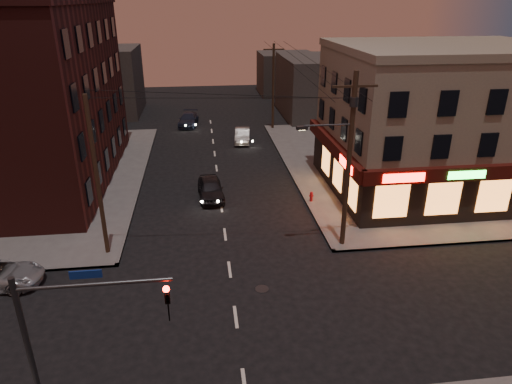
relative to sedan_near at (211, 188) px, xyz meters
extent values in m
plane|color=black|center=(0.68, -13.79, -0.74)|extent=(120.00, 120.00, 0.00)
cube|color=#514F4C|center=(18.68, 5.21, -0.67)|extent=(24.00, 28.00, 0.15)
cube|color=gray|center=(16.68, -0.29, 4.41)|extent=(15.00, 12.00, 10.00)
cube|color=gray|center=(16.68, -0.29, 9.66)|extent=(15.20, 12.20, 0.50)
cube|color=black|center=(16.68, -6.24, 1.11)|extent=(15.12, 0.25, 3.40)
cube|color=black|center=(9.23, -0.29, 1.11)|extent=(0.25, 12.12, 3.40)
cube|color=#3C0E09|center=(16.68, -6.54, 2.91)|extent=(15.60, 0.50, 0.90)
cube|color=#3C0E09|center=(8.93, -0.29, 2.91)|extent=(0.50, 12.60, 0.90)
cube|color=#FF140C|center=(11.38, -6.81, 2.91)|extent=(2.60, 0.06, 0.55)
cube|color=#26FF3F|center=(15.38, -6.81, 2.91)|extent=(2.40, 0.06, 0.50)
cube|color=#FF140C|center=(8.66, -4.09, 2.91)|extent=(0.06, 2.60, 0.55)
cube|color=orange|center=(16.08, -6.39, 1.21)|extent=(12.40, 0.08, 2.20)
cube|color=orange|center=(9.08, -1.29, 1.21)|extent=(0.08, 8.40, 2.20)
cube|color=#421715|center=(-13.82, 5.21, 5.91)|extent=(12.00, 20.00, 13.00)
cube|color=#3F3D3A|center=(14.68, 24.21, 2.76)|extent=(10.00, 12.00, 7.00)
cube|color=#3F3D3A|center=(-12.32, 28.21, 3.26)|extent=(9.00, 10.00, 8.00)
cube|color=#3F3D3A|center=(12.68, 38.21, 2.26)|extent=(8.00, 8.00, 6.00)
cylinder|color=#382619|center=(7.48, -7.99, 4.41)|extent=(0.28, 0.28, 10.00)
cube|color=#382619|center=(7.48, -7.99, 8.61)|extent=(2.40, 0.12, 0.12)
cylinder|color=#333538|center=(7.48, -7.99, 7.81)|extent=(0.44, 0.44, 0.50)
cylinder|color=#333538|center=(6.18, -7.99, 6.61)|extent=(2.60, 0.10, 0.10)
cube|color=#333538|center=(4.78, -7.99, 6.51)|extent=(0.60, 0.25, 0.18)
cube|color=#FFD88C|center=(4.78, -7.99, 6.41)|extent=(0.35, 0.15, 0.04)
cylinder|color=#382619|center=(7.48, 18.21, 3.91)|extent=(0.26, 0.26, 9.00)
cylinder|color=#382619|center=(-6.12, -7.29, 3.91)|extent=(0.24, 0.24, 9.00)
cylinder|color=#333538|center=(-5.92, -19.39, 2.46)|extent=(0.18, 0.18, 6.40)
cylinder|color=#333538|center=(-3.72, -19.39, 5.26)|extent=(4.40, 0.12, 0.12)
imported|color=black|center=(-1.72, -19.39, 4.76)|extent=(0.16, 0.20, 1.00)
sphere|color=#FF0C05|center=(-1.72, -19.51, 5.01)|extent=(0.20, 0.20, 0.20)
cube|color=navy|center=(-3.92, -19.39, 5.61)|extent=(0.90, 0.05, 0.25)
imported|color=black|center=(0.00, 0.00, 0.00)|extent=(2.01, 4.45, 1.48)
imported|color=gray|center=(3.65, 13.71, -0.06)|extent=(1.93, 4.29, 1.37)
imported|color=#1A2235|center=(-1.86, 20.90, -0.04)|extent=(2.50, 5.01, 1.40)
cylinder|color=maroon|center=(7.08, -1.82, -0.30)|extent=(0.24, 0.24, 0.58)
sphere|color=maroon|center=(7.08, -1.82, 0.01)|extent=(0.23, 0.23, 0.23)
cylinder|color=maroon|center=(7.08, -1.82, -0.19)|extent=(0.32, 0.16, 0.12)
cylinder|color=maroon|center=(7.08, -1.82, -0.19)|extent=(0.16, 0.32, 0.12)
camera|label=1|loc=(-0.49, -30.80, 12.81)|focal=32.00mm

